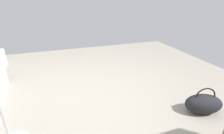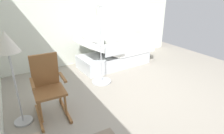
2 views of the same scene
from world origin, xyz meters
name	(u,v)px [view 1 (image 1 of 2)]	position (x,y,z in m)	size (l,w,h in m)	color
ground_plane	(98,102)	(0.00, 0.00, 0.00)	(6.55, 6.55, 0.00)	gray
duffel_bag	(203,104)	(-1.45, 0.78, 0.15)	(0.63, 0.46, 0.43)	black
iv_pole	(7,131)	(1.21, 0.56, 0.25)	(0.44, 0.44, 1.69)	#B2B5BA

